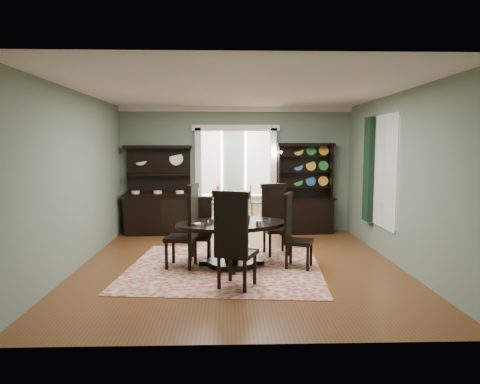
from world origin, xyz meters
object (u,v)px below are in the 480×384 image
(dining_table, at_px, (232,236))
(sideboard, at_px, (158,203))
(parlor_table, at_px, (235,201))
(welsh_dresser, at_px, (305,201))

(dining_table, bearing_deg, sideboard, 108.74)
(sideboard, bearing_deg, parlor_table, 44.80)
(welsh_dresser, bearing_deg, dining_table, -126.75)
(sideboard, bearing_deg, dining_table, -61.46)
(dining_table, height_order, sideboard, sideboard)
(sideboard, distance_m, parlor_table, 2.75)
(dining_table, distance_m, sideboard, 3.27)
(dining_table, height_order, parlor_table, parlor_table)
(sideboard, relative_size, welsh_dresser, 0.98)
(dining_table, xyz_separation_m, parlor_table, (0.15, 4.82, -0.01))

